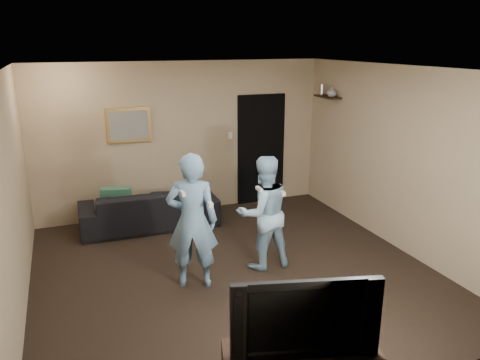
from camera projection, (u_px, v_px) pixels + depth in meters
name	position (u px, v px, depth m)	size (l,w,h in m)	color
ground	(234.00, 271.00, 6.15)	(5.00, 5.00, 0.00)	black
ceiling	(233.00, 69.00, 5.41)	(5.00, 5.00, 0.04)	silver
wall_back	(183.00, 139.00, 8.01)	(5.00, 0.04, 2.60)	tan
wall_front	(347.00, 262.00, 3.54)	(5.00, 0.04, 2.60)	tan
wall_left	(11.00, 200.00, 4.92)	(0.04, 5.00, 2.60)	tan
wall_right	(398.00, 159.00, 6.64)	(0.04, 5.00, 2.60)	tan
sofa	(149.00, 208.00, 7.55)	(2.17, 0.85, 0.63)	black
throw_pillow	(117.00, 202.00, 7.33)	(0.46, 0.15, 0.46)	#1C5441
painting_frame	(129.00, 125.00, 7.60)	(0.72, 0.05, 0.57)	olive
painting_canvas	(129.00, 125.00, 7.57)	(0.62, 0.01, 0.47)	slate
doorway	(261.00, 149.00, 8.57)	(0.90, 0.06, 2.00)	black
light_switch	(230.00, 135.00, 8.28)	(0.08, 0.02, 0.12)	silver
wall_shelf	(328.00, 97.00, 8.01)	(0.20, 0.60, 0.03)	black
shelf_vase	(332.00, 92.00, 7.86)	(0.16, 0.16, 0.17)	#9E9EA3
shelf_figurine	(322.00, 89.00, 8.16)	(0.06, 0.06, 0.18)	silver
television	(303.00, 312.00, 3.75)	(1.19, 0.16, 0.69)	black
wii_player_left	(192.00, 221.00, 5.59)	(0.71, 0.58, 1.68)	#6992B7
wii_player_right	(263.00, 213.00, 6.09)	(0.76, 0.60, 1.52)	#98C3DE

